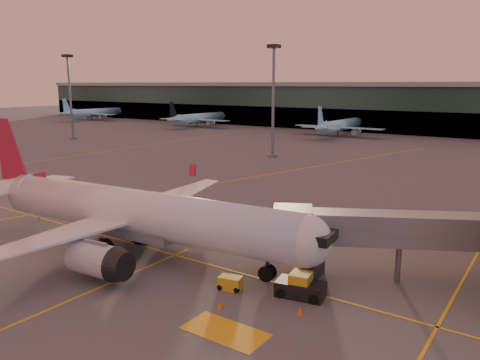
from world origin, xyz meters
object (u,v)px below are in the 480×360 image
Objects in this scene: pushback_tug at (300,287)px; gpu_cart at (230,283)px; main_airplane at (129,213)px; catering_truck at (123,211)px.

gpu_cart is at bearing -168.88° from pushback_tug.
pushback_tug is at bearing -2.64° from main_airplane.
catering_truck reaches higher than gpu_cart.
catering_truck reaches higher than pushback_tug.
main_airplane is 13.96m from gpu_cart.
catering_truck is at bearing 150.94° from gpu_cart.
pushback_tug is at bearing 8.97° from gpu_cart.
catering_truck is 20.50m from gpu_cart.
catering_truck is 2.55× the size of gpu_cart.
main_airplane is 20.17× the size of gpu_cart.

